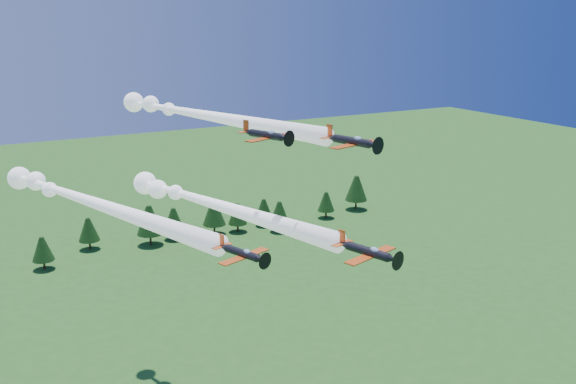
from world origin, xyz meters
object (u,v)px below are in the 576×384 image
plane_left (85,200)px  plane_right (202,115)px  plane_slot (267,135)px  plane_lead (211,203)px

plane_left → plane_right: bearing=1.8°
plane_right → plane_slot: (-1.70, -26.95, 0.98)m
plane_left → plane_slot: 29.03m
plane_lead → plane_left: plane_left is taller
plane_lead → plane_right: size_ratio=0.86×
plane_left → plane_slot: (19.41, -18.82, 10.58)m
plane_slot → plane_lead: bearing=87.0°
plane_right → plane_left: bearing=-173.9°
plane_slot → plane_left: bearing=115.8°
plane_lead → plane_slot: bearing=-89.7°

